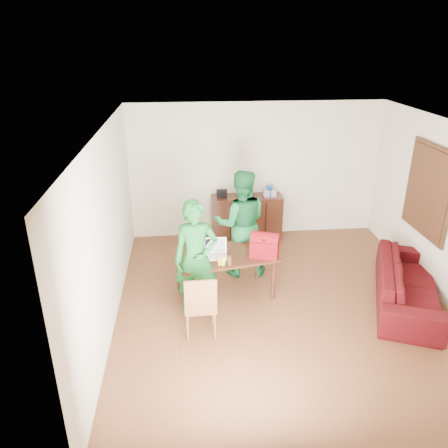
{
  "coord_description": "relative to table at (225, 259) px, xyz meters",
  "views": [
    {
      "loc": [
        -1.42,
        -5.57,
        3.82
      ],
      "look_at": [
        -0.83,
        0.62,
        1.14
      ],
      "focal_mm": 35.0,
      "sensor_mm": 36.0,
      "label": 1
    }
  ],
  "objects": [
    {
      "name": "person_far",
      "position": [
        0.33,
        0.68,
        0.3
      ],
      "size": [
        0.93,
        0.74,
        1.85
      ],
      "primitive_type": "imported",
      "rotation": [
        0.0,
        0.0,
        3.1
      ],
      "color": "#145D2B",
      "rests_on": "ground"
    },
    {
      "name": "bottle",
      "position": [
        0.03,
        -0.35,
        0.17
      ],
      "size": [
        0.07,
        0.07,
        0.17
      ],
      "primitive_type": "cylinder",
      "rotation": [
        0.0,
        0.0,
        0.2
      ],
      "color": "#532B13",
      "rests_on": "table"
    },
    {
      "name": "table",
      "position": [
        0.0,
        0.0,
        0.0
      ],
      "size": [
        1.66,
        1.13,
        0.71
      ],
      "rotation": [
        0.0,
        0.0,
        0.19
      ],
      "color": "black",
      "rests_on": "ground"
    },
    {
      "name": "red_bag",
      "position": [
        0.59,
        -0.12,
        0.24
      ],
      "size": [
        0.48,
        0.37,
        0.31
      ],
      "primitive_type": "cube",
      "rotation": [
        0.0,
        0.0,
        -0.34
      ],
      "color": "maroon",
      "rests_on": "table"
    },
    {
      "name": "chair",
      "position": [
        -0.44,
        -0.98,
        -0.35
      ],
      "size": [
        0.43,
        0.41,
        0.94
      ],
      "rotation": [
        0.0,
        0.0,
        0.02
      ],
      "color": "brown",
      "rests_on": "ground"
    },
    {
      "name": "laptop",
      "position": [
        -0.16,
        -0.08,
        0.13
      ],
      "size": [
        0.36,
        0.26,
        0.25
      ],
      "rotation": [
        0.0,
        0.0,
        -0.05
      ],
      "color": "white",
      "rests_on": "table"
    },
    {
      "name": "person_near",
      "position": [
        -0.46,
        -0.43,
        0.26
      ],
      "size": [
        0.67,
        0.46,
        1.76
      ],
      "primitive_type": "imported",
      "rotation": [
        0.0,
        0.0,
        0.07
      ],
      "color": "#145B20",
      "rests_on": "ground"
    },
    {
      "name": "bananas",
      "position": [
        -0.09,
        -0.37,
        0.11
      ],
      "size": [
        0.18,
        0.15,
        0.06
      ],
      "primitive_type": null,
      "rotation": [
        0.0,
        0.0,
        -0.41
      ],
      "color": "yellow",
      "rests_on": "table"
    },
    {
      "name": "sofa",
      "position": [
        2.78,
        -0.49,
        -0.3
      ],
      "size": [
        1.66,
        2.39,
        0.65
      ],
      "primitive_type": "imported",
      "rotation": [
        0.0,
        0.0,
        1.18
      ],
      "color": "#360707",
      "rests_on": "ground"
    },
    {
      "name": "room",
      "position": [
        0.84,
        -0.29,
        0.68
      ],
      "size": [
        5.2,
        5.7,
        2.9
      ],
      "color": "#411F10",
      "rests_on": "ground"
    }
  ]
}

